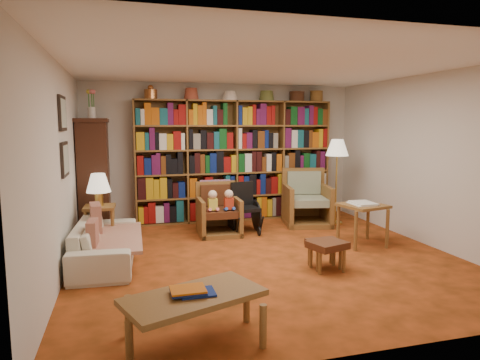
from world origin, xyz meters
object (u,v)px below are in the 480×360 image
object	(u,v)px
side_table_papers	(363,210)
sofa	(106,242)
armchair_leather	(218,212)
side_table_lamp	(100,216)
footstool_a	(327,247)
armchair_sage	(305,203)
footstool_b	(325,245)
coffee_table	(194,300)
floor_lamp	(337,151)
wheelchair	(244,209)

from	to	relation	value
side_table_papers	sofa	bearing A→B (deg)	177.22
armchair_leather	side_table_lamp	bearing A→B (deg)	-171.12
armchair_leather	footstool_a	world-z (taller)	armchair_leather
armchair_leather	armchair_sage	size ratio (longest dim) A/B	0.87
armchair_leather	footstool_b	bearing A→B (deg)	-65.22
footstool_b	footstool_a	bearing A→B (deg)	-99.43
footstool_a	sofa	bearing A→B (deg)	158.24
armchair_leather	footstool_b	xyz separation A→B (m)	(0.92, -1.99, -0.07)
footstool_a	coffee_table	world-z (taller)	coffee_table
armchair_sage	floor_lamp	xyz separation A→B (m)	(0.53, -0.15, 0.93)
armchair_sage	footstool_a	size ratio (longest dim) A/B	1.92
floor_lamp	footstool_a	bearing A→B (deg)	-120.01
wheelchair	side_table_papers	xyz separation A→B (m)	(1.46, -1.22, 0.14)
armchair_leather	coffee_table	size ratio (longest dim) A/B	0.68
side_table_lamp	coffee_table	distance (m)	3.23
side_table_lamp	footstool_a	world-z (taller)	side_table_lamp
wheelchair	side_table_papers	distance (m)	1.91
armchair_leather	coffee_table	xyz separation A→B (m)	(-0.95, -3.39, 0.01)
wheelchair	coffee_table	size ratio (longest dim) A/B	0.66
sofa	side_table_lamp	distance (m)	0.80
armchair_leather	armchair_sage	bearing A→B (deg)	9.69
sofa	footstool_a	size ratio (longest dim) A/B	3.56
side_table_papers	coffee_table	xyz separation A→B (m)	(-2.85, -2.17, -0.16)
sofa	coffee_table	distance (m)	2.47
floor_lamp	side_table_papers	world-z (taller)	floor_lamp
sofa	floor_lamp	bearing A→B (deg)	-69.42
side_table_lamp	footstool_b	world-z (taller)	side_table_lamp
side_table_lamp	side_table_papers	world-z (taller)	side_table_papers
sofa	side_table_papers	xyz separation A→B (m)	(3.62, -0.18, 0.25)
footstool_a	footstool_b	distance (m)	0.10
side_table_papers	side_table_lamp	bearing A→B (deg)	165.76
sofa	armchair_leather	world-z (taller)	armchair_leather
sofa	floor_lamp	distance (m)	4.20
side_table_papers	coffee_table	distance (m)	3.58
sofa	armchair_sage	bearing A→B (deg)	-64.64
wheelchair	armchair_leather	bearing A→B (deg)	178.75
armchair_sage	floor_lamp	bearing A→B (deg)	-16.05
sofa	footstool_b	bearing A→B (deg)	-105.93
coffee_table	wheelchair	bearing A→B (deg)	67.71
sofa	footstool_a	bearing A→B (deg)	-108.01
wheelchair	footstool_b	xyz separation A→B (m)	(0.48, -1.98, -0.09)
wheelchair	side_table_papers	size ratio (longest dim) A/B	1.17
side_table_papers	footstool_a	distance (m)	1.34
coffee_table	sofa	bearing A→B (deg)	108.10
wheelchair	floor_lamp	xyz separation A→B (m)	(1.75, 0.14, 0.93)
armchair_sage	footstool_b	bearing A→B (deg)	-107.88
side_table_lamp	side_table_papers	size ratio (longest dim) A/B	0.86
sofa	armchair_leather	size ratio (longest dim) A/B	2.13
footstool_a	side_table_lamp	bearing A→B (deg)	146.28
wheelchair	footstool_b	distance (m)	2.04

